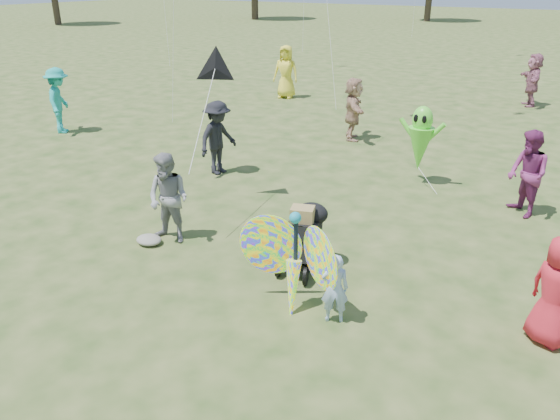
# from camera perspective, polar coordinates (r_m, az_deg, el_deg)

# --- Properties ---
(ground) EXTENTS (160.00, 160.00, 0.00)m
(ground) POSITION_cam_1_polar(r_m,az_deg,el_deg) (7.35, -4.92, -12.24)
(ground) COLOR #51592B
(ground) RESTS_ON ground
(child_girl) EXTENTS (0.43, 0.38, 0.99)m
(child_girl) POSITION_cam_1_polar(r_m,az_deg,el_deg) (7.25, 5.75, -8.15)
(child_girl) COLOR #9AB6DA
(child_girl) RESTS_ON ground
(adult_man) EXTENTS (0.82, 0.67, 1.57)m
(adult_man) POSITION_cam_1_polar(r_m,az_deg,el_deg) (9.42, -11.57, 1.17)
(adult_man) COLOR gray
(adult_man) RESTS_ON ground
(grey_bag) EXTENTS (0.46, 0.38, 0.15)m
(grey_bag) POSITION_cam_1_polar(r_m,az_deg,el_deg) (9.67, -13.54, -3.05)
(grey_bag) COLOR gray
(grey_bag) RESTS_ON ground
(crowd_a) EXTENTS (0.85, 0.77, 1.46)m
(crowd_a) POSITION_cam_1_polar(r_m,az_deg,el_deg) (7.50, 26.89, -7.59)
(crowd_a) COLOR red
(crowd_a) RESTS_ON ground
(crowd_b) EXTENTS (0.73, 1.15, 1.69)m
(crowd_b) POSITION_cam_1_polar(r_m,az_deg,el_deg) (12.63, -6.51, 7.50)
(crowd_b) COLOR black
(crowd_b) RESTS_ON ground
(crowd_d) EXTENTS (1.18, 1.65, 1.72)m
(crowd_d) POSITION_cam_1_polar(r_m,az_deg,el_deg) (15.46, 7.67, 10.43)
(crowd_d) COLOR tan
(crowd_d) RESTS_ON ground
(crowd_e) EXTENTS (1.00, 1.02, 1.66)m
(crowd_e) POSITION_cam_1_polar(r_m,az_deg,el_deg) (11.26, 24.46, 3.45)
(crowd_e) COLOR #7C2962
(crowd_e) RESTS_ON ground
(crowd_g) EXTENTS (1.05, 0.80, 1.92)m
(crowd_g) POSITION_cam_1_polar(r_m,az_deg,el_deg) (20.87, 0.62, 14.24)
(crowd_g) COLOR yellow
(crowd_g) RESTS_ON ground
(crowd_i) EXTENTS (1.30, 1.37, 1.87)m
(crowd_i) POSITION_cam_1_polar(r_m,az_deg,el_deg) (17.24, -22.07, 10.55)
(crowd_i) COLOR teal
(crowd_i) RESTS_ON ground
(crowd_j) EXTENTS (1.09, 1.76, 1.81)m
(crowd_j) POSITION_cam_1_polar(r_m,az_deg,el_deg) (21.42, 24.89, 12.24)
(crowd_j) COLOR #9F5B71
(crowd_j) RESTS_ON ground
(jogging_stroller) EXTENTS (0.71, 1.13, 1.09)m
(jogging_stroller) POSITION_cam_1_polar(r_m,az_deg,el_deg) (8.38, 2.64, -2.52)
(jogging_stroller) COLOR black
(jogging_stroller) RESTS_ON ground
(butterfly_kite) EXTENTS (1.74, 0.75, 1.63)m
(butterfly_kite) POSITION_cam_1_polar(r_m,az_deg,el_deg) (7.38, 1.48, -5.58)
(butterfly_kite) COLOR #F52643
(butterfly_kite) RESTS_ON ground
(delta_kite_rig) EXTENTS (1.25, 2.15, 1.81)m
(delta_kite_rig) POSITION_cam_1_polar(r_m,az_deg,el_deg) (10.58, -6.81, 14.43)
(delta_kite_rig) COLOR black
(delta_kite_rig) RESTS_ON ground
(alien_kite) EXTENTS (1.12, 0.69, 1.74)m
(alien_kite) POSITION_cam_1_polar(r_m,az_deg,el_deg) (12.22, 14.44, 6.96)
(alien_kite) COLOR #60E636
(alien_kite) RESTS_ON ground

